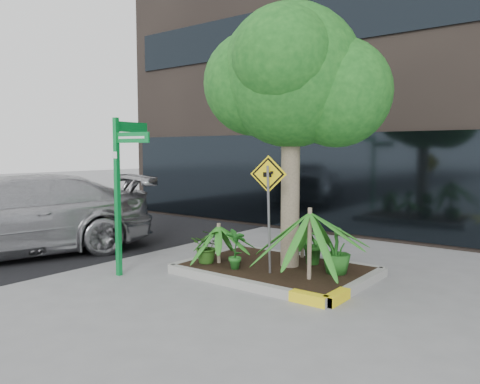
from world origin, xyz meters
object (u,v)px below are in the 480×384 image
Objects in this scene: tree at (292,76)px; street_sign_post at (122,179)px; cattle_sign at (269,195)px; parked_car at (9,216)px.

tree is 1.72× the size of street_sign_post.
tree is 2.41× the size of cattle_sign.
street_sign_post is (-2.34, -1.93, -1.81)m from tree.
cattle_sign is at bearing 37.31° from parked_car.
tree is 3.53m from street_sign_post.
tree reaches higher than parked_car.
street_sign_post reaches higher than cattle_sign.
parked_car is 3.27m from street_sign_post.
cattle_sign is at bearing 20.16° from street_sign_post.
tree reaches higher than street_sign_post.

